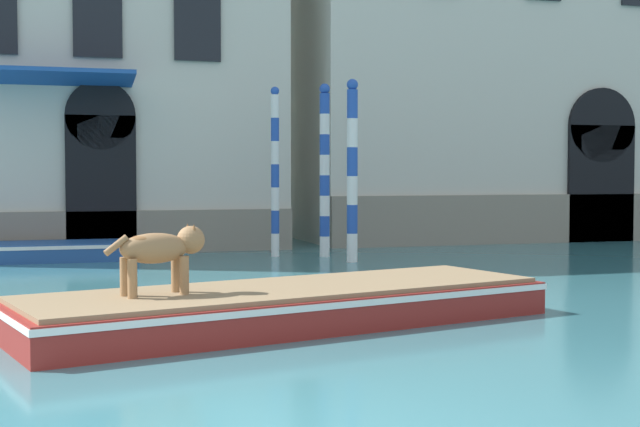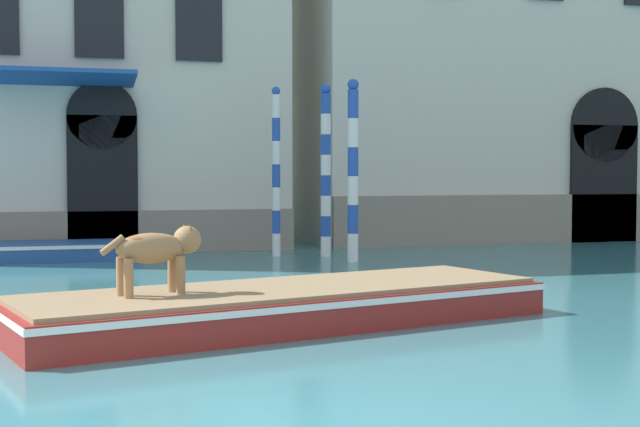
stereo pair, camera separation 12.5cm
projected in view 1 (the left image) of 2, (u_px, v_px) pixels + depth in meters
The scene contains 6 objects.
boat_foreground at pixel (288, 304), 11.79m from camera, with size 7.55×3.97×0.51m.
dog_on_deck at pixel (162, 249), 10.97m from camera, with size 1.27×0.61×0.87m.
boat_moored_near_palazzo at pixel (10, 252), 20.21m from camera, with size 5.69×1.77×0.41m.
mooring_pole_0 at pixel (275, 171), 21.25m from camera, with size 0.20×0.20×4.05m.
mooring_pole_1 at pixel (325, 170), 21.22m from camera, with size 0.25×0.25×4.13m.
mooring_pole_2 at pixel (352, 170), 19.92m from camera, with size 0.25×0.25×4.10m.
Camera 1 is at (-1.14, -6.47, 2.02)m, focal length 50.00 mm.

